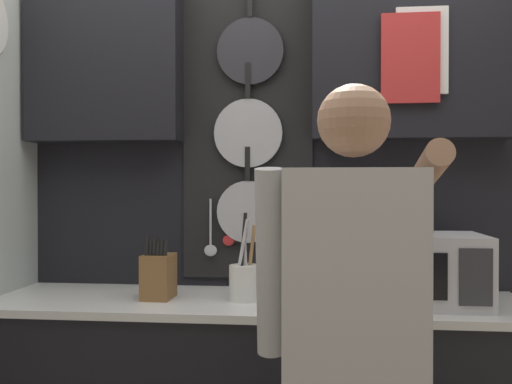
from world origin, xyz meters
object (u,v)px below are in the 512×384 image
Objects in this scene: knife_block at (159,275)px; utensil_crock at (245,279)px; person at (353,326)px; microwave at (414,269)px.

utensil_crock is at bearing 0.17° from knife_block.
knife_block is 0.95m from person.
utensil_crock is (-0.64, 0.00, -0.05)m from microwave.
knife_block is 0.34m from utensil_crock.
knife_block is at bearing 179.97° from microwave.
person is (0.38, -0.62, -0.02)m from utensil_crock.
person is (0.72, -0.62, -0.03)m from knife_block.
utensil_crock is at bearing 179.87° from microwave.
utensil_crock reaches higher than microwave.
microwave is 0.31× the size of person.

